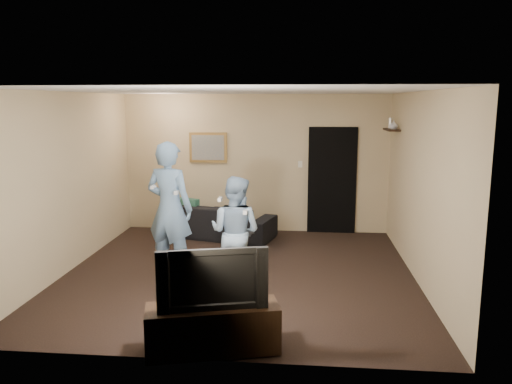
# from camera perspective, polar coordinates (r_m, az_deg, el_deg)

# --- Properties ---
(ground) EXTENTS (5.00, 5.00, 0.00)m
(ground) POSITION_cam_1_polar(r_m,az_deg,el_deg) (7.35, -1.95, -9.24)
(ground) COLOR black
(ground) RESTS_ON ground
(ceiling) EXTENTS (5.00, 5.00, 0.04)m
(ceiling) POSITION_cam_1_polar(r_m,az_deg,el_deg) (6.93, -2.09, 11.46)
(ceiling) COLOR silver
(ceiling) RESTS_ON wall_back
(wall_back) EXTENTS (5.00, 0.04, 2.60)m
(wall_back) POSITION_cam_1_polar(r_m,az_deg,el_deg) (9.49, -0.07, 3.27)
(wall_back) COLOR tan
(wall_back) RESTS_ON ground
(wall_front) EXTENTS (5.00, 0.04, 2.60)m
(wall_front) POSITION_cam_1_polar(r_m,az_deg,el_deg) (4.61, -6.03, -4.29)
(wall_front) COLOR tan
(wall_front) RESTS_ON ground
(wall_left) EXTENTS (0.04, 5.00, 2.60)m
(wall_left) POSITION_cam_1_polar(r_m,az_deg,el_deg) (7.75, -20.67, 1.03)
(wall_left) COLOR tan
(wall_left) RESTS_ON ground
(wall_right) EXTENTS (0.04, 5.00, 2.60)m
(wall_right) POSITION_cam_1_polar(r_m,az_deg,el_deg) (7.15, 18.27, 0.45)
(wall_right) COLOR tan
(wall_right) RESTS_ON ground
(sofa) EXTENTS (2.22, 1.33, 0.61)m
(sofa) POSITION_cam_1_polar(r_m,az_deg,el_deg) (9.21, -4.43, -3.28)
(sofa) COLOR black
(sofa) RESTS_ON ground
(throw_pillow) EXTENTS (0.47, 0.30, 0.45)m
(throw_pillow) POSITION_cam_1_polar(r_m,az_deg,el_deg) (9.28, -7.84, -2.12)
(throw_pillow) COLOR #1B5241
(throw_pillow) RESTS_ON sofa
(painting_frame) EXTENTS (0.72, 0.05, 0.57)m
(painting_frame) POSITION_cam_1_polar(r_m,az_deg,el_deg) (9.56, -5.49, 5.09)
(painting_frame) COLOR olive
(painting_frame) RESTS_ON wall_back
(painting_canvas) EXTENTS (0.62, 0.01, 0.47)m
(painting_canvas) POSITION_cam_1_polar(r_m,az_deg,el_deg) (9.53, -5.52, 5.07)
(painting_canvas) COLOR slate
(painting_canvas) RESTS_ON painting_frame
(doorway) EXTENTS (0.90, 0.06, 2.00)m
(doorway) POSITION_cam_1_polar(r_m,az_deg,el_deg) (9.47, 8.68, 1.31)
(doorway) COLOR black
(doorway) RESTS_ON ground
(light_switch) EXTENTS (0.08, 0.02, 0.12)m
(light_switch) POSITION_cam_1_polar(r_m,az_deg,el_deg) (9.42, 5.07, 3.18)
(light_switch) COLOR silver
(light_switch) RESTS_ON wall_back
(wall_shelf) EXTENTS (0.20, 0.60, 0.03)m
(wall_shelf) POSITION_cam_1_polar(r_m,az_deg,el_deg) (8.81, 15.25, 6.88)
(wall_shelf) COLOR black
(wall_shelf) RESTS_ON wall_right
(shelf_vase) EXTENTS (0.18, 0.18, 0.15)m
(shelf_vase) POSITION_cam_1_polar(r_m,az_deg,el_deg) (8.66, 15.45, 7.41)
(shelf_vase) COLOR silver
(shelf_vase) RESTS_ON wall_shelf
(shelf_figurine) EXTENTS (0.06, 0.06, 0.18)m
(shelf_figurine) POSITION_cam_1_polar(r_m,az_deg,el_deg) (8.98, 15.10, 7.62)
(shelf_figurine) COLOR silver
(shelf_figurine) RESTS_ON wall_shelf
(tv_console) EXTENTS (1.37, 0.73, 0.47)m
(tv_console) POSITION_cam_1_polar(r_m,az_deg,el_deg) (5.12, -4.95, -15.26)
(tv_console) COLOR black
(tv_console) RESTS_ON ground
(television) EXTENTS (1.06, 0.40, 0.61)m
(television) POSITION_cam_1_polar(r_m,az_deg,el_deg) (4.92, -5.05, -9.58)
(television) COLOR black
(television) RESTS_ON tv_console
(wii_player_left) EXTENTS (0.80, 0.63, 1.92)m
(wii_player_left) POSITION_cam_1_polar(r_m,az_deg,el_deg) (7.20, -9.84, -1.88)
(wii_player_left) COLOR #6B92BA
(wii_player_left) RESTS_ON ground
(wii_player_right) EXTENTS (0.88, 0.78, 1.50)m
(wii_player_right) POSITION_cam_1_polar(r_m,az_deg,el_deg) (6.65, -2.39, -4.60)
(wii_player_right) COLOR #87A7C5
(wii_player_right) RESTS_ON ground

